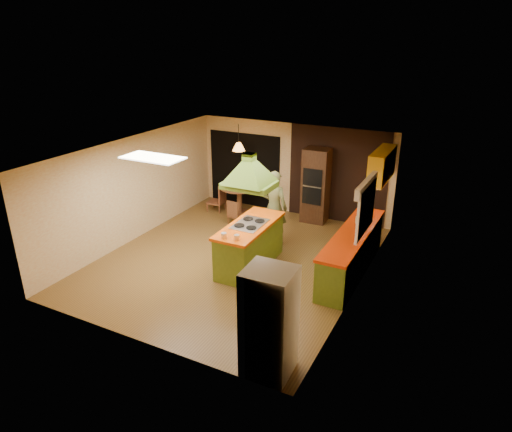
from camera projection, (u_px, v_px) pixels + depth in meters
The scene contains 21 objects.
ground at pixel (236, 259), 10.21m from camera, with size 6.50×6.50×0.00m, color brown.
room_walls at pixel (235, 207), 9.74m from camera, with size 5.50×6.50×6.50m.
ceiling_plane at pixel (233, 150), 9.27m from camera, with size 6.50×6.50×0.00m, color silver.
brick_panel at pixel (337, 175), 11.88m from camera, with size 2.64×0.03×2.50m, color #381E14.
nook_opening at pixel (244, 169), 13.11m from camera, with size 2.20×0.03×2.10m, color black.
right_counter at pixel (352, 252), 9.50m from camera, with size 0.62×3.05×0.92m.
upper_cabinets at pixel (382, 165), 10.21m from camera, with size 0.34×1.40×0.70m, color yellow.
window_right at pixel (367, 198), 8.74m from camera, with size 0.12×1.35×1.06m.
fluor_panel at pixel (153, 158), 8.74m from camera, with size 1.20×0.60×0.03m, color white.
kitchen_island at pixel (250, 245), 9.74m from camera, with size 0.82×1.98×1.00m.
range_hood at pixel (249, 166), 9.08m from camera, with size 1.01×0.73×0.79m.
man at pixel (274, 207), 10.71m from camera, with size 0.65×0.43×1.79m, color brown.
refrigerator at pixel (269, 322), 6.56m from camera, with size 0.70×0.66×1.70m, color white.
wall_oven at pixel (316, 185), 11.94m from camera, with size 0.67×0.62×1.98m.
dining_table at pixel (239, 194), 12.58m from camera, with size 1.08×1.08×0.80m.
chair_left at pixel (216, 197), 12.85m from camera, with size 0.44×0.44×0.81m, color brown, non-canonical shape.
chair_near at pixel (236, 211), 12.02m from camera, with size 0.36×0.36×0.65m, color brown, non-canonical shape.
pendant_lamp at pixel (239, 147), 12.08m from camera, with size 0.33×0.33×0.22m, color #FF9E3F.
canister_large at pixel (368, 206), 10.39m from camera, with size 0.16×0.16×0.23m, color #FFE8CD.
canister_medium at pixel (363, 213), 10.06m from camera, with size 0.12×0.12×0.17m, color beige.
canister_small at pixel (358, 220), 9.74m from camera, with size 0.11×0.11×0.15m, color beige.
Camera 1 is at (4.53, -7.90, 4.73)m, focal length 32.00 mm.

